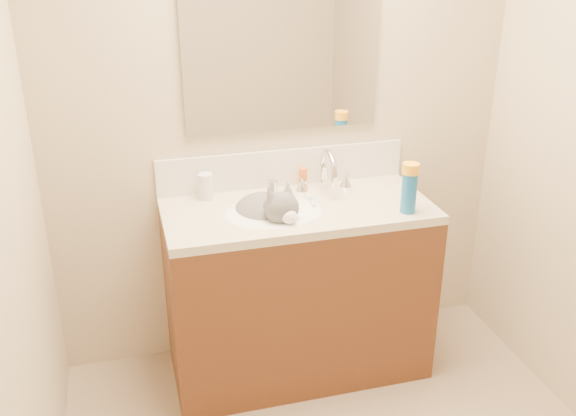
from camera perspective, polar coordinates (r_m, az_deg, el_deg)
room_shell at (r=1.78m, az=9.78°, el=6.58°), size 2.24×2.54×2.52m
vanity_cabinet at (r=3.07m, az=0.84°, el=-7.58°), size 1.20×0.55×0.82m
counter_slab at (r=2.87m, az=0.89°, el=-0.22°), size 1.20×0.55×0.04m
basin at (r=2.83m, az=-1.28°, el=-1.64°), size 0.45×0.36×0.14m
faucet at (r=3.00m, az=3.49°, el=3.02°), size 0.28×0.20×0.21m
cat at (r=2.84m, az=-1.83°, el=-0.70°), size 0.39×0.43×0.32m
backsplash at (r=3.06m, az=-0.46°, el=3.59°), size 1.20×0.02×0.18m
mirror at (r=2.91m, az=-0.50°, el=14.55°), size 0.90×0.02×0.80m
pill_bottle at (r=2.94m, az=-7.33°, el=1.91°), size 0.09×0.09×0.12m
pill_label at (r=2.95m, az=-7.32°, el=1.63°), size 0.08×0.08×0.04m
silver_jar at (r=3.00m, az=-1.38°, el=1.89°), size 0.05×0.05×0.06m
amber_bottle at (r=3.04m, az=1.33°, el=2.66°), size 0.05×0.05×0.10m
toothbrush at (r=2.92m, az=2.01°, el=0.73°), size 0.02×0.15×0.01m
toothbrush_head at (r=2.92m, az=2.01°, el=0.77°), size 0.02×0.03×0.01m
spray_can at (r=2.82m, az=10.69°, el=1.35°), size 0.07×0.07×0.18m
spray_cap at (r=2.78m, az=10.87°, el=3.47°), size 0.08×0.08×0.04m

